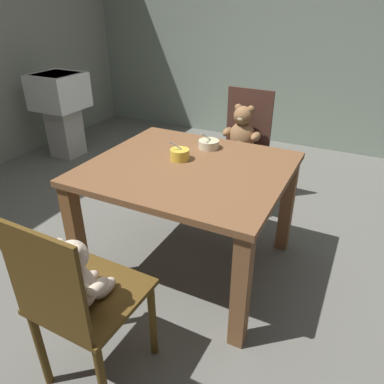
% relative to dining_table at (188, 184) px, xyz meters
% --- Properties ---
extents(ground_plane, '(5.20, 5.20, 0.04)m').
position_rel_dining_table_xyz_m(ground_plane, '(0.00, 0.00, -0.60)').
color(ground_plane, slate).
extents(wall_rear, '(5.20, 0.08, 3.00)m').
position_rel_dining_table_xyz_m(wall_rear, '(0.00, 2.56, 0.91)').
color(wall_rear, gray).
rests_on(wall_rear, ground_plane).
extents(dining_table, '(1.12, 1.01, 0.70)m').
position_rel_dining_table_xyz_m(dining_table, '(0.00, 0.00, 0.00)').
color(dining_table, brown).
rests_on(dining_table, ground_plane).
extents(teddy_chair_far_center, '(0.42, 0.41, 0.93)m').
position_rel_dining_table_xyz_m(teddy_chair_far_center, '(0.00, 0.92, -0.02)').
color(teddy_chair_far_center, '#482C23').
rests_on(teddy_chair_far_center, ground_plane).
extents(teddy_chair_near_front, '(0.41, 0.43, 0.90)m').
position_rel_dining_table_xyz_m(teddy_chair_near_front, '(-0.01, -0.93, -0.06)').
color(teddy_chair_near_front, '#533A15').
rests_on(teddy_chair_near_front, ground_plane).
extents(porridge_bowl_cream_far_center, '(0.13, 0.14, 0.12)m').
position_rel_dining_table_xyz_m(porridge_bowl_cream_far_center, '(-0.01, 0.30, 0.15)').
color(porridge_bowl_cream_far_center, beige).
rests_on(porridge_bowl_cream_far_center, dining_table).
extents(porridge_bowl_yellow_center, '(0.12, 0.12, 0.12)m').
position_rel_dining_table_xyz_m(porridge_bowl_yellow_center, '(-0.08, 0.06, 0.15)').
color(porridge_bowl_yellow_center, gold).
rests_on(porridge_bowl_yellow_center, dining_table).
extents(sink_basin, '(0.47, 0.46, 0.88)m').
position_rel_dining_table_xyz_m(sink_basin, '(-2.05, 1.07, -0.01)').
color(sink_basin, '#B7B2A8').
rests_on(sink_basin, ground_plane).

